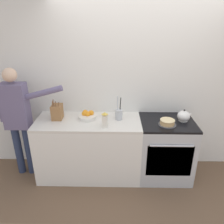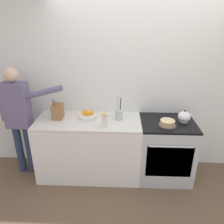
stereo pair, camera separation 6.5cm
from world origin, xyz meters
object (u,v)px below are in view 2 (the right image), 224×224
(layer_cake, at_px, (167,123))
(tea_kettle, at_px, (184,117))
(utensil_crock, at_px, (119,114))
(fruit_bowl, at_px, (88,115))
(milk_carton, at_px, (105,120))
(person_baker, at_px, (19,114))
(knife_block, at_px, (58,111))
(stove_range, at_px, (165,149))

(layer_cake, relative_size, tea_kettle, 1.12)
(utensil_crock, relative_size, fruit_bowl, 1.37)
(milk_carton, height_order, person_baker, person_baker)
(tea_kettle, bearing_deg, utensil_crock, 178.18)
(utensil_crock, xyz_separation_m, person_baker, (-1.43, -0.05, -0.00))
(person_baker, bearing_deg, tea_kettle, 2.42)
(tea_kettle, relative_size, knife_block, 0.73)
(layer_cake, xyz_separation_m, milk_carton, (-0.84, -0.08, 0.07))
(stove_range, xyz_separation_m, person_baker, (-2.12, 0.01, 0.53))
(tea_kettle, xyz_separation_m, milk_carton, (-1.10, -0.22, 0.03))
(stove_range, relative_size, fruit_bowl, 3.57)
(fruit_bowl, bearing_deg, tea_kettle, -2.15)
(utensil_crock, distance_m, milk_carton, 0.31)
(layer_cake, bearing_deg, tea_kettle, 27.99)
(tea_kettle, distance_m, knife_block, 1.79)
(knife_block, bearing_deg, tea_kettle, -1.07)
(milk_carton, distance_m, person_baker, 1.26)
(layer_cake, height_order, person_baker, person_baker)
(stove_range, xyz_separation_m, utensil_crock, (-0.69, 0.06, 0.54))
(layer_cake, height_order, knife_block, knife_block)
(tea_kettle, height_order, milk_carton, milk_carton)
(milk_carton, bearing_deg, person_baker, 171.03)
(milk_carton, bearing_deg, layer_cake, 5.48)
(layer_cake, relative_size, milk_carton, 1.12)
(knife_block, bearing_deg, milk_carton, -19.83)
(layer_cake, relative_size, fruit_bowl, 0.95)
(layer_cake, xyz_separation_m, person_baker, (-2.09, 0.12, 0.05))
(layer_cake, distance_m, knife_block, 1.55)
(stove_range, height_order, milk_carton, milk_carton)
(stove_range, distance_m, tea_kettle, 0.57)
(utensil_crock, bearing_deg, milk_carton, -127.00)
(utensil_crock, xyz_separation_m, milk_carton, (-0.19, -0.25, 0.02))
(utensil_crock, bearing_deg, fruit_bowl, 177.19)
(tea_kettle, relative_size, milk_carton, 0.99)
(tea_kettle, bearing_deg, person_baker, -179.50)
(stove_range, distance_m, layer_cake, 0.50)
(utensil_crock, relative_size, person_baker, 0.21)
(tea_kettle, bearing_deg, knife_block, 178.93)
(knife_block, bearing_deg, utensil_crock, -0.29)
(knife_block, height_order, fruit_bowl, knife_block)
(stove_range, bearing_deg, knife_block, 177.81)
(milk_carton, bearing_deg, tea_kettle, 11.17)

